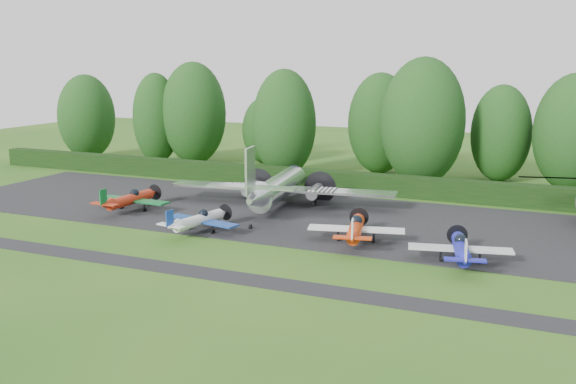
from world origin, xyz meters
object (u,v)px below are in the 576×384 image
at_px(transport_plane, 277,187).
at_px(light_plane_orange, 356,228).
at_px(light_plane_red, 130,199).
at_px(light_plane_white, 199,220).
at_px(light_plane_blue, 461,248).

distance_m(transport_plane, light_plane_orange, 12.61).
bearing_deg(light_plane_orange, light_plane_red, -171.65).
distance_m(light_plane_white, light_plane_orange, 11.92).
relative_size(transport_plane, light_plane_blue, 2.97).
bearing_deg(light_plane_blue, light_plane_orange, 178.43).
bearing_deg(light_plane_white, light_plane_orange, -1.82).
bearing_deg(light_plane_orange, light_plane_blue, -0.87).
height_order(transport_plane, light_plane_blue, transport_plane).
bearing_deg(light_plane_red, light_plane_blue, -10.45).
distance_m(transport_plane, light_plane_red, 12.71).
bearing_deg(light_plane_orange, transport_plane, 153.91).
xyz_separation_m(transport_plane, light_plane_orange, (9.74, -7.98, -0.74)).
bearing_deg(transport_plane, light_plane_white, -93.56).
relative_size(light_plane_orange, light_plane_blue, 1.04).
xyz_separation_m(light_plane_white, light_plane_orange, (11.77, 1.91, 0.11)).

